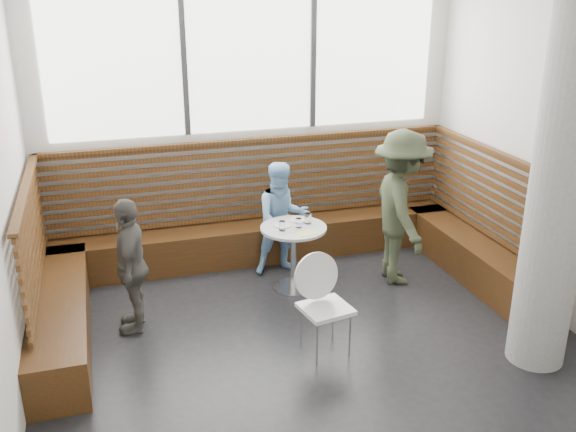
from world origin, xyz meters
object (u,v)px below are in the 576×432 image
object	(u,v)px
child_back	(282,219)
cafe_table	(293,245)
concrete_column	(560,190)
cafe_chair	(323,296)
child_left	(131,265)
adult_man	(401,208)

from	to	relation	value
child_back	cafe_table	bearing A→B (deg)	-90.32
cafe_table	child_back	bearing A→B (deg)	88.97
concrete_column	cafe_chair	world-z (taller)	concrete_column
child_left	concrete_column	bearing A→B (deg)	73.62
adult_man	child_left	size ratio (longest dim) A/B	1.29
cafe_chair	child_back	bearing A→B (deg)	75.94
adult_man	child_back	distance (m)	1.34
concrete_column	cafe_chair	bearing A→B (deg)	158.45
cafe_table	cafe_chair	world-z (taller)	cafe_chair
cafe_table	adult_man	distance (m)	1.25
concrete_column	cafe_chair	distance (m)	2.20
child_left	cafe_table	bearing A→B (deg)	110.03
cafe_chair	child_left	size ratio (longest dim) A/B	0.69
child_back	child_left	size ratio (longest dim) A/B	0.98
adult_man	child_back	size ratio (longest dim) A/B	1.31
cafe_table	concrete_column	bearing A→B (deg)	-49.14
concrete_column	child_left	size ratio (longest dim) A/B	2.39
child_left	cafe_chair	bearing A→B (deg)	69.86
cafe_chair	adult_man	distance (m)	1.75
child_left	adult_man	bearing A→B (deg)	103.11
cafe_chair	adult_man	size ratio (longest dim) A/B	0.53
cafe_table	cafe_chair	xyz separation A→B (m)	(-0.11, -1.24, 0.01)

